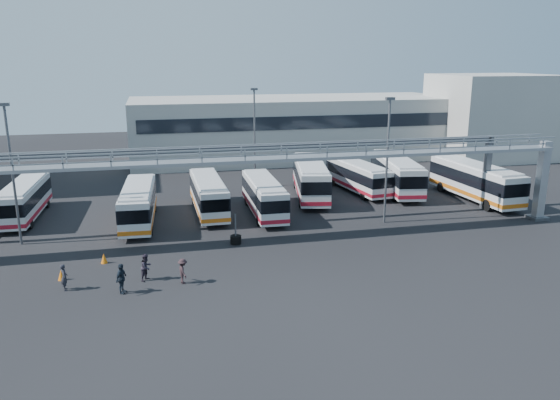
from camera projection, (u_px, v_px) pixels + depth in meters
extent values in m
plane|color=black|center=(257.00, 265.00, 35.80)|extent=(140.00, 140.00, 0.00)
cube|color=#979A9F|center=(542.00, 181.00, 45.18)|extent=(0.70, 0.70, 6.60)
cube|color=#4C4F54|center=(537.00, 217.00, 45.99)|extent=(1.40, 1.40, 0.25)
cube|color=#979A9F|center=(243.00, 160.00, 38.96)|extent=(50.00, 1.80, 0.22)
cube|color=#979A9F|center=(245.00, 149.00, 37.91)|extent=(50.00, 0.10, 0.10)
cube|color=#979A9F|center=(241.00, 145.00, 39.51)|extent=(50.00, 0.10, 0.10)
cube|color=#4C4F54|center=(235.00, 148.00, 42.67)|extent=(45.00, 0.50, 0.35)
cube|color=#9E9E99|center=(291.00, 128.00, 73.21)|extent=(42.00, 14.00, 8.00)
cube|color=#B2B2AD|center=(491.00, 117.00, 72.91)|extent=(14.00, 12.00, 11.00)
cylinder|color=#4C4F54|center=(13.00, 177.00, 38.53)|extent=(0.18, 0.18, 10.00)
cube|color=#4C4F54|center=(4.00, 104.00, 37.23)|extent=(0.70, 0.35, 0.22)
cylinder|color=#4C4F54|center=(387.00, 163.00, 43.77)|extent=(0.18, 0.18, 10.00)
cube|color=#4C4F54|center=(390.00, 99.00, 42.47)|extent=(0.70, 0.35, 0.22)
cylinder|color=#4C4F54|center=(255.00, 139.00, 56.12)|extent=(0.18, 0.18, 10.00)
cube|color=#4C4F54|center=(254.00, 89.00, 54.82)|extent=(0.70, 0.35, 0.22)
cube|color=silver|center=(25.00, 199.00, 45.78)|extent=(2.59, 10.11, 2.51)
cube|color=black|center=(24.00, 196.00, 45.70)|extent=(2.65, 10.17, 1.00)
cube|color=maroon|center=(26.00, 209.00, 46.00)|extent=(2.64, 10.16, 0.32)
cube|color=silver|center=(23.00, 184.00, 45.44)|extent=(2.33, 9.10, 0.15)
cylinder|color=black|center=(2.00, 225.00, 42.85)|extent=(0.30, 0.92, 0.91)
cylinder|color=black|center=(30.00, 223.00, 43.24)|extent=(0.30, 0.92, 0.91)
cylinder|color=black|center=(23.00, 204.00, 48.94)|extent=(0.30, 0.92, 0.91)
cylinder|color=black|center=(47.00, 203.00, 49.33)|extent=(0.30, 0.92, 0.91)
cube|color=silver|center=(138.00, 203.00, 44.37)|extent=(2.88, 10.43, 2.58)
cube|color=black|center=(138.00, 200.00, 44.30)|extent=(2.94, 10.49, 1.03)
cube|color=#C15E12|center=(139.00, 214.00, 44.61)|extent=(2.93, 10.48, 0.33)
cube|color=silver|center=(137.00, 187.00, 44.03)|extent=(2.59, 9.38, 0.15)
cylinder|color=black|center=(122.00, 231.00, 41.37)|extent=(0.33, 0.95, 0.94)
cylinder|color=black|center=(151.00, 229.00, 41.73)|extent=(0.33, 0.95, 0.94)
cylinder|color=black|center=(130.00, 208.00, 47.65)|extent=(0.33, 0.95, 0.94)
cylinder|color=black|center=(154.00, 207.00, 48.01)|extent=(0.33, 0.95, 0.94)
cube|color=silver|center=(208.00, 194.00, 47.36)|extent=(2.43, 10.19, 2.54)
cube|color=black|center=(208.00, 191.00, 47.28)|extent=(2.49, 10.26, 1.02)
cube|color=#C15E12|center=(209.00, 204.00, 47.59)|extent=(2.48, 10.25, 0.32)
cube|color=silver|center=(208.00, 179.00, 47.01)|extent=(2.18, 9.18, 0.15)
cylinder|color=black|center=(201.00, 219.00, 44.37)|extent=(0.29, 0.93, 0.92)
cylinder|color=black|center=(226.00, 217.00, 44.85)|extent=(0.29, 0.93, 0.92)
cylinder|color=black|center=(194.00, 199.00, 50.48)|extent=(0.29, 0.93, 0.92)
cylinder|color=black|center=(216.00, 198.00, 50.96)|extent=(0.29, 0.93, 0.92)
cube|color=silver|center=(264.00, 195.00, 47.01)|extent=(2.48, 10.12, 2.52)
cube|color=black|center=(264.00, 192.00, 46.94)|extent=(2.54, 10.18, 1.01)
cube|color=maroon|center=(264.00, 205.00, 47.24)|extent=(2.53, 10.17, 0.32)
cube|color=silver|center=(264.00, 180.00, 46.67)|extent=(2.23, 9.11, 0.15)
cylinder|color=black|center=(259.00, 220.00, 44.06)|extent=(0.29, 0.92, 0.92)
cylinder|color=black|center=(283.00, 219.00, 44.48)|extent=(0.29, 0.92, 0.92)
cylinder|color=black|center=(247.00, 200.00, 50.16)|extent=(0.29, 0.92, 0.92)
cylinder|color=black|center=(268.00, 199.00, 50.58)|extent=(0.29, 0.92, 0.92)
cube|color=silver|center=(310.00, 178.00, 52.58)|extent=(4.80, 11.83, 2.89)
cube|color=black|center=(310.00, 175.00, 52.49)|extent=(4.87, 11.90, 1.15)
cube|color=maroon|center=(310.00, 188.00, 52.84)|extent=(4.86, 11.89, 0.37)
cube|color=silver|center=(311.00, 163.00, 52.19)|extent=(4.32, 10.65, 0.17)
cylinder|color=black|center=(301.00, 202.00, 49.32)|extent=(0.51, 1.09, 1.05)
cylinder|color=black|center=(327.00, 202.00, 49.41)|extent=(0.51, 1.09, 1.05)
cylinder|color=black|center=(296.00, 184.00, 56.46)|extent=(0.51, 1.09, 1.05)
cylinder|color=black|center=(318.00, 183.00, 56.55)|extent=(0.51, 1.09, 1.05)
cube|color=silver|center=(358.00, 176.00, 54.84)|extent=(3.51, 10.16, 2.49)
cube|color=black|center=(358.00, 173.00, 54.77)|extent=(3.57, 10.23, 1.00)
cube|color=maroon|center=(357.00, 184.00, 55.07)|extent=(3.56, 10.21, 0.32)
cube|color=silver|center=(358.00, 163.00, 54.51)|extent=(3.16, 9.14, 0.14)
cylinder|color=black|center=(364.00, 196.00, 51.92)|extent=(0.38, 0.93, 0.90)
cylinder|color=black|center=(382.00, 194.00, 52.61)|extent=(0.38, 0.93, 0.90)
cylinder|color=black|center=(334.00, 182.00, 57.69)|extent=(0.38, 0.93, 0.90)
cylinder|color=black|center=(351.00, 180.00, 58.38)|extent=(0.38, 0.93, 0.90)
cube|color=silver|center=(396.00, 173.00, 54.78)|extent=(4.46, 11.69, 2.85)
cube|color=black|center=(397.00, 170.00, 54.70)|extent=(4.53, 11.76, 1.14)
cube|color=maroon|center=(396.00, 183.00, 55.04)|extent=(4.52, 11.75, 0.36)
cube|color=silver|center=(397.00, 159.00, 54.40)|extent=(4.01, 10.52, 0.17)
cylinder|color=black|center=(394.00, 196.00, 51.54)|extent=(0.48, 1.08, 1.04)
cylinder|color=black|center=(418.00, 195.00, 51.68)|extent=(0.48, 1.08, 1.04)
cylinder|color=black|center=(376.00, 179.00, 58.59)|extent=(0.48, 1.08, 1.04)
cylinder|color=black|center=(397.00, 179.00, 58.73)|extent=(0.48, 1.08, 1.04)
cube|color=silver|center=(475.00, 181.00, 51.60)|extent=(3.25, 11.59, 2.86)
cube|color=black|center=(475.00, 177.00, 51.51)|extent=(3.31, 11.65, 1.15)
cube|color=#C15E12|center=(474.00, 191.00, 51.85)|extent=(3.30, 11.64, 0.36)
cube|color=silver|center=(476.00, 165.00, 51.21)|extent=(2.93, 10.43, 0.17)
cylinder|color=black|center=(488.00, 205.00, 48.22)|extent=(0.37, 1.06, 1.04)
cylinder|color=black|center=(510.00, 203.00, 48.87)|extent=(0.37, 1.06, 1.04)
cylinder|color=black|center=(441.00, 187.00, 55.02)|extent=(0.37, 1.06, 1.04)
cylinder|color=black|center=(462.00, 185.00, 55.67)|extent=(0.37, 1.06, 1.04)
imported|color=#212129|center=(64.00, 277.00, 31.81)|extent=(0.52, 0.66, 1.61)
imported|color=#26202C|center=(146.00, 267.00, 33.23)|extent=(1.01, 1.04, 1.69)
imported|color=black|center=(183.00, 271.00, 32.77)|extent=(0.77, 1.10, 1.56)
imported|color=black|center=(121.00, 279.00, 31.34)|extent=(0.85, 1.15, 1.81)
cone|color=orange|center=(61.00, 275.00, 33.37)|extent=(0.54, 0.54, 0.67)
cone|color=orange|center=(104.00, 258.00, 36.09)|extent=(0.56, 0.56, 0.68)
cylinder|color=black|center=(236.00, 242.00, 39.85)|extent=(0.80, 0.80, 0.19)
cylinder|color=black|center=(236.00, 240.00, 39.80)|extent=(0.80, 0.80, 0.19)
cylinder|color=black|center=(236.00, 237.00, 39.74)|extent=(0.80, 0.80, 0.19)
cylinder|color=#4C4F54|center=(236.00, 229.00, 39.59)|extent=(0.11, 0.11, 2.28)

